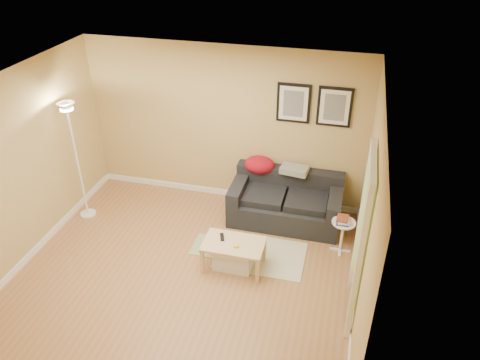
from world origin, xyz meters
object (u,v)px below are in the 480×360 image
Objects in this scene: floor_lamp at (78,165)px; book_stack at (343,220)px; coffee_table at (234,255)px; side_table at (342,237)px; storage_bin at (234,256)px; sofa at (286,200)px.

book_stack is at bearing 1.33° from floor_lamp.
coffee_table is 1.60× the size of side_table.
book_stack is (-0.02, 0.00, 0.29)m from side_table.
storage_bin is 0.28× the size of floor_lamp.
coffee_table is at bearing -69.53° from storage_bin.
book_stack is at bearing 9.21° from coffee_table.
storage_bin is 1.61m from book_stack.
storage_bin is (-0.01, 0.02, -0.04)m from coffee_table.
floor_lamp reaches higher than storage_bin.
storage_bin is at bearing -169.52° from book_stack.
side_table reaches higher than coffee_table.
side_table is at bearing 25.99° from storage_bin.
sofa is 1.07m from book_stack.
sofa is 7.44× the size of book_stack.
floor_lamp is (-2.61, 0.60, 0.75)m from storage_bin.
sofa is 0.88× the size of floor_lamp.
storage_bin is (-0.51, -1.25, -0.21)m from sofa.
book_stack is (0.89, -0.56, 0.18)m from sofa.
book_stack reaches higher than coffee_table.
coffee_table is 1.58m from side_table.
floor_lamp is (-4.02, -0.09, 0.66)m from side_table.
floor_lamp is at bearing 165.55° from book_stack.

